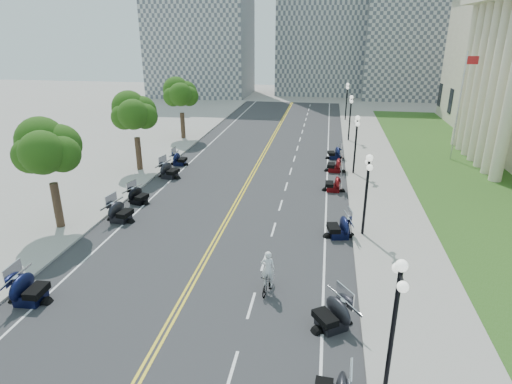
{
  "coord_description": "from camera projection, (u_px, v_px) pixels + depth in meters",
  "views": [
    {
      "loc": [
        6.08,
        -19.99,
        11.62
      ],
      "look_at": [
        1.9,
        5.14,
        2.0
      ],
      "focal_mm": 30.0,
      "sensor_mm": 36.0,
      "label": 1
    }
  ],
  "objects": [
    {
      "name": "lane_dash_19",
      "position": [
        310.0,
        105.0,
        70.98
      ],
      "size": [
        0.12,
        2.0,
        0.0
      ],
      "primitive_type": "cube",
      "color": "white",
      "rests_on": "road"
    },
    {
      "name": "lane_dash_10",
      "position": [
        291.0,
        171.0,
        37.75
      ],
      "size": [
        0.12,
        2.0,
        0.0
      ],
      "primitive_type": "cube",
      "color": "white",
      "rests_on": "road"
    },
    {
      "name": "street_lamp_3",
      "position": [
        355.0,
        145.0,
        36.01
      ],
      "size": [
        0.5,
        1.2,
        4.9
      ],
      "primitive_type": null,
      "color": "black",
      "rests_on": "sidewalk_north"
    },
    {
      "name": "sidewalk_south",
      "position": [
        114.0,
        184.0,
        34.3
      ],
      "size": [
        5.0,
        90.0,
        0.15
      ],
      "primitive_type": "cube",
      "color": "#9E9991",
      "rests_on": "ground"
    },
    {
      "name": "street_lamp_5",
      "position": [
        346.0,
        102.0,
        58.16
      ],
      "size": [
        0.5,
        1.2,
        4.9
      ],
      "primitive_type": null,
      "color": "black",
      "rests_on": "sidewalk_north"
    },
    {
      "name": "lane_dash_5",
      "position": [
        251.0,
        305.0,
        19.3
      ],
      "size": [
        0.12,
        2.0,
        0.0
      ],
      "primitive_type": "cube",
      "color": "white",
      "rests_on": "road"
    },
    {
      "name": "flagpole",
      "position": [
        459.0,
        108.0,
        39.26
      ],
      "size": [
        1.1,
        0.2,
        10.0
      ],
      "primitive_type": null,
      "color": "silver",
      "rests_on": "ground"
    },
    {
      "name": "lane_dash_15",
      "position": [
        304.0,
        125.0,
        56.21
      ],
      "size": [
        0.12,
        2.0,
        0.0
      ],
      "primitive_type": "cube",
      "color": "white",
      "rests_on": "road"
    },
    {
      "name": "motorcycle_s_4",
      "position": [
        29.0,
        287.0,
        19.31
      ],
      "size": [
        2.29,
        2.29,
        1.53
      ],
      "primitive_type": null,
      "rotation": [
        0.0,
        0.0,
        1.62
      ],
      "color": "black",
      "rests_on": "road"
    },
    {
      "name": "motorcycle_s_8",
      "position": [
        169.0,
        169.0,
        35.81
      ],
      "size": [
        2.49,
        2.49,
        1.49
      ],
      "primitive_type": null,
      "rotation": [
        0.0,
        0.0,
        1.38
      ],
      "color": "black",
      "rests_on": "road"
    },
    {
      "name": "lane_dash_14",
      "position": [
        302.0,
        132.0,
        52.52
      ],
      "size": [
        0.12,
        2.0,
        0.0
      ],
      "primitive_type": "cube",
      "color": "white",
      "rests_on": "road"
    },
    {
      "name": "lane_dash_17",
      "position": [
        307.0,
        114.0,
        63.59
      ],
      "size": [
        0.12,
        2.0,
        0.0
      ],
      "primitive_type": "cube",
      "color": "white",
      "rests_on": "road"
    },
    {
      "name": "centerline_yellow_a",
      "position": [
        240.0,
        193.0,
        32.73
      ],
      "size": [
        0.12,
        90.0,
        0.0
      ],
      "primitive_type": "cube",
      "color": "yellow",
      "rests_on": "road"
    },
    {
      "name": "motorcycle_n_6",
      "position": [
        339.0,
        226.0,
        25.49
      ],
      "size": [
        2.45,
        2.45,
        1.46
      ],
      "primitive_type": null,
      "rotation": [
        0.0,
        0.0,
        -1.37
      ],
      "color": "black",
      "rests_on": "road"
    },
    {
      "name": "motorcycle_n_10",
      "position": [
        335.0,
        152.0,
        41.25
      ],
      "size": [
        2.2,
        2.2,
        1.35
      ],
      "primitive_type": null,
      "rotation": [
        0.0,
        0.0,
        -1.41
      ],
      "color": "black",
      "rests_on": "road"
    },
    {
      "name": "motorcycle_n_4",
      "position": [
        332.0,
        313.0,
        17.63
      ],
      "size": [
        2.87,
        2.87,
        1.44
      ],
      "primitive_type": null,
      "rotation": [
        0.0,
        0.0,
        -0.97
      ],
      "color": "black",
      "rests_on": "road"
    },
    {
      "name": "street_lamp_4",
      "position": [
        350.0,
        118.0,
        47.09
      ],
      "size": [
        0.5,
        1.2,
        4.9
      ],
      "primitive_type": null,
      "color": "black",
      "rests_on": "sidewalk_north"
    },
    {
      "name": "sidewalk_north",
      "position": [
        383.0,
        200.0,
        31.07
      ],
      "size": [
        5.0,
        90.0,
        0.15
      ],
      "primitive_type": "cube",
      "color": "#9E9991",
      "rests_on": "ground"
    },
    {
      "name": "motorcycle_n_9",
      "position": [
        335.0,
        164.0,
        37.43
      ],
      "size": [
        2.14,
        2.14,
        1.41
      ],
      "primitive_type": null,
      "rotation": [
        0.0,
        0.0,
        -1.63
      ],
      "color": "#590A0C",
      "rests_on": "road"
    },
    {
      "name": "tree_2",
      "position": [
        48.0,
        155.0,
        25.19
      ],
      "size": [
        4.8,
        4.8,
        9.2
      ],
      "primitive_type": null,
      "color": "#235619",
      "rests_on": "sidewalk_south"
    },
    {
      "name": "lane_dash_13",
      "position": [
        300.0,
        139.0,
        48.83
      ],
      "size": [
        0.12,
        2.0,
        0.0
      ],
      "primitive_type": "cube",
      "color": "white",
      "rests_on": "road"
    },
    {
      "name": "lane_dash_16",
      "position": [
        306.0,
        119.0,
        59.9
      ],
      "size": [
        0.12,
        2.0,
        0.0
      ],
      "primitive_type": "cube",
      "color": "white",
      "rests_on": "road"
    },
    {
      "name": "motorcycle_s_6",
      "position": [
        120.0,
        211.0,
        27.62
      ],
      "size": [
        2.36,
        2.36,
        1.46
      ],
      "primitive_type": null,
      "rotation": [
        0.0,
        0.0,
        1.43
      ],
      "color": "black",
      "rests_on": "road"
    },
    {
      "name": "motorcycle_n_8",
      "position": [
        333.0,
        183.0,
        32.89
      ],
      "size": [
        1.94,
        1.94,
        1.35
      ],
      "primitive_type": null,
      "rotation": [
        0.0,
        0.0,
        -1.58
      ],
      "color": "#590A0C",
      "rests_on": "road"
    },
    {
      "name": "street_lamp_1",
      "position": [
        393.0,
        328.0,
        13.86
      ],
      "size": [
        0.5,
        1.2,
        4.9
      ],
      "primitive_type": null,
      "color": "black",
      "rests_on": "sidewalk_north"
    },
    {
      "name": "centerline_yellow_b",
      "position": [
        244.0,
        193.0,
        32.69
      ],
      "size": [
        0.12,
        90.0,
        0.0
      ],
      "primitive_type": "cube",
      "color": "yellow",
      "rests_on": "road"
    },
    {
      "name": "road",
      "position": [
        242.0,
        193.0,
        32.71
      ],
      "size": [
        16.0,
        90.0,
        0.01
      ],
      "primitive_type": "cube",
      "color": "#333335",
      "rests_on": "ground"
    },
    {
      "name": "edge_line_south",
      "position": [
        162.0,
        188.0,
        33.69
      ],
      "size": [
        0.12,
        90.0,
        0.0
      ],
      "primitive_type": "cube",
      "color": "white",
      "rests_on": "road"
    },
    {
      "name": "lane_dash_8",
      "position": [
        281.0,
        205.0,
        30.37
      ],
      "size": [
        0.12,
        2.0,
        0.0
      ],
      "primitive_type": "cube",
      "color": "white",
      "rests_on": "road"
    },
    {
      "name": "bicycle",
      "position": [
        268.0,
        283.0,
        20.15
      ],
      "size": [
        0.71,
        1.71,
        1.0
      ],
      "primitive_type": "imported",
      "rotation": [
        0.0,
        0.0,
        -0.15
      ],
      "color": "#A51414",
      "rests_on": "road"
    },
    {
      "name": "lane_dash_11",
      "position": [
        294.0,
        159.0,
        41.45
      ],
      "size": [
        0.12,
        2.0,
        0.0
      ],
      "primitive_type": "cube",
      "color": "white",
      "rests_on": "road"
    },
    {
      "name": "street_lamp_2",
      "position": [
        366.0,
        196.0,
        24.94
      ],
      "size": [
        0.5,
        1.2,
        4.9
      ],
      "primitive_type": null,
      "color": "black",
      "rests_on": "sidewalk_north"
    },
    {
      "name": "distant_block_a",
      "position": [
        200.0,
        23.0,
        78.87
      ],
      "size": [
        18.0,
        14.0,
        26.0
      ],
      "primitive_type": "cube",
      "color": "gray",
      "rests_on": "ground"
    },
    {
      "name": "tree_4",
      "position": [
        181.0,
        97.0,
        47.34
      ],
      "size": [
        4.8,
        4.8,
        9.2
      ],
      "primitive_type": null,
      "color": "#235619",
      "rests_on": "sidewalk_south"
    },
    {
      "name": "lane_dash_4",
      "position": [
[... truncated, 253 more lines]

